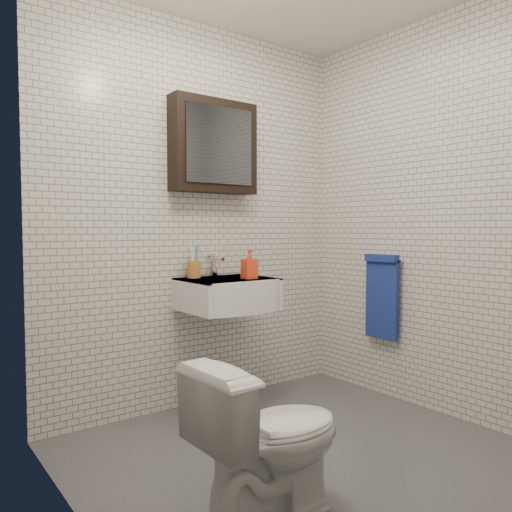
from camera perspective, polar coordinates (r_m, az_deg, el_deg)
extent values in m
cube|color=#4A4C51|center=(2.77, 5.35, -21.63)|extent=(2.20, 2.00, 0.01)
cube|color=silver|center=(3.33, -6.21, 4.58)|extent=(2.20, 0.02, 2.50)
cube|color=silver|center=(1.90, 26.32, 5.49)|extent=(2.20, 0.02, 2.50)
cube|color=silver|center=(1.96, -19.24, 5.55)|extent=(0.02, 2.00, 2.50)
cube|color=silver|center=(3.36, 19.57, 4.41)|extent=(0.02, 2.00, 2.50)
cube|color=white|center=(3.19, -3.32, -4.35)|extent=(0.55, 0.45, 0.20)
cylinder|color=silver|center=(3.19, -3.52, -2.75)|extent=(0.31, 0.31, 0.02)
cylinder|color=silver|center=(3.19, -3.53, -2.60)|extent=(0.04, 0.04, 0.01)
cube|color=white|center=(3.17, -3.33, -2.65)|extent=(0.55, 0.45, 0.01)
cylinder|color=silver|center=(3.31, -4.90, -1.82)|extent=(0.06, 0.06, 0.06)
cylinder|color=silver|center=(3.31, -4.91, -0.78)|extent=(0.03, 0.03, 0.08)
cylinder|color=silver|center=(3.25, -4.35, -0.31)|extent=(0.02, 0.12, 0.02)
cube|color=silver|center=(3.33, -5.19, 0.19)|extent=(0.02, 0.09, 0.01)
cube|color=black|center=(3.33, -4.88, 12.36)|extent=(0.60, 0.14, 0.60)
cube|color=#3F444C|center=(3.27, -4.15, 12.54)|extent=(0.49, 0.01, 0.49)
cylinder|color=silver|center=(3.54, 14.40, -0.46)|extent=(0.02, 0.30, 0.02)
cylinder|color=silver|center=(3.63, 13.01, -0.35)|extent=(0.04, 0.02, 0.02)
cylinder|color=silver|center=(3.47, 16.27, -0.54)|extent=(0.04, 0.02, 0.02)
cube|color=#21299B|center=(3.55, 14.19, -4.82)|extent=(0.03, 0.26, 0.54)
cube|color=#21299B|center=(3.52, 14.15, -0.23)|extent=(0.05, 0.26, 0.05)
cylinder|color=#BD752F|center=(3.22, -7.09, -1.53)|extent=(0.11, 0.11, 0.11)
cylinder|color=white|center=(3.20, -7.25, -0.30)|extent=(0.02, 0.03, 0.21)
cylinder|color=#3B8CBF|center=(3.22, -6.82, -0.47)|extent=(0.02, 0.02, 0.18)
cylinder|color=white|center=(3.23, -7.31, -0.18)|extent=(0.02, 0.04, 0.22)
cylinder|color=#3B8CBF|center=(3.24, -6.89, -0.36)|extent=(0.03, 0.04, 0.19)
imported|color=orange|center=(3.13, -0.76, -0.96)|extent=(0.09, 0.09, 0.18)
imported|color=white|center=(2.12, 1.59, -20.06)|extent=(0.65, 0.39, 0.66)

